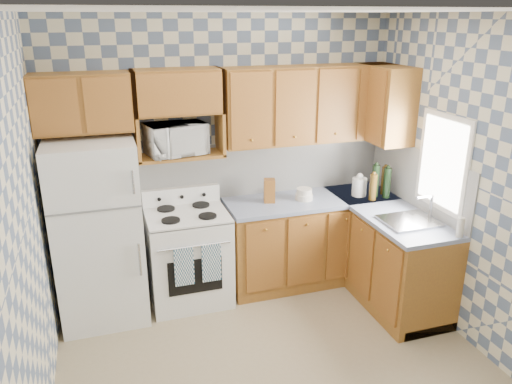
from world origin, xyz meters
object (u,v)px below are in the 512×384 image
at_px(stove_body, 189,258).
at_px(electric_kettle, 359,187).
at_px(microwave, 176,139).
at_px(refrigerator, 98,232).

xyz_separation_m(stove_body, electric_kettle, (1.78, -0.06, 0.56)).
distance_m(stove_body, electric_kettle, 1.87).
bearing_deg(electric_kettle, microwave, 172.65).
xyz_separation_m(refrigerator, microwave, (0.77, 0.20, 0.76)).
relative_size(refrigerator, microwave, 3.18).
distance_m(microwave, electric_kettle, 1.92).
bearing_deg(microwave, refrigerator, -178.30).
bearing_deg(refrigerator, stove_body, 1.78).
xyz_separation_m(refrigerator, electric_kettle, (2.59, -0.04, 0.17)).
distance_m(refrigerator, microwave, 1.10).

